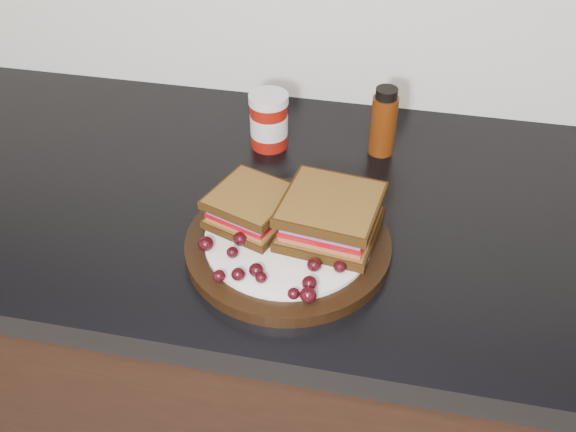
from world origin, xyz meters
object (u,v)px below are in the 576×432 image
(condiment_jar, at_px, (269,121))
(oil_bottle, at_px, (384,121))
(sandwich_left, at_px, (251,207))
(plate, at_px, (288,245))

(condiment_jar, relative_size, oil_bottle, 0.82)
(sandwich_left, distance_m, condiment_jar, 0.22)
(sandwich_left, height_order, oil_bottle, oil_bottle)
(sandwich_left, relative_size, condiment_jar, 1.07)
(oil_bottle, bearing_deg, plate, -111.02)
(oil_bottle, bearing_deg, condiment_jar, -174.22)
(condiment_jar, height_order, oil_bottle, oil_bottle)
(condiment_jar, xyz_separation_m, oil_bottle, (0.18, 0.02, 0.01))
(sandwich_left, distance_m, oil_bottle, 0.29)
(plate, distance_m, condiment_jar, 0.26)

